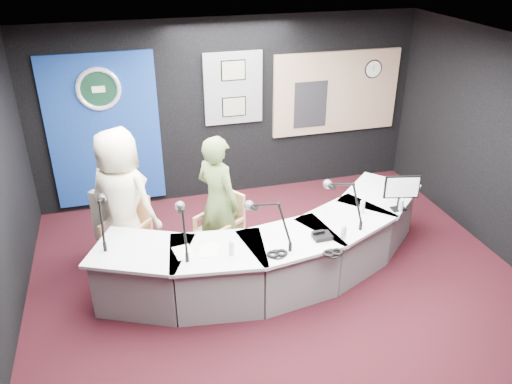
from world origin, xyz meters
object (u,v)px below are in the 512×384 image
object	(u,v)px
armchair_right	(219,226)
person_man	(122,202)
broadcast_desk	(273,252)
armchair_left	(126,231)
person_woman	(218,202)

from	to	relation	value
armchair_right	person_man	world-z (taller)	person_man
broadcast_desk	person_man	xyz separation A→B (m)	(-1.71, 0.73, 0.57)
armchair_left	armchair_right	world-z (taller)	armchair_right
armchair_left	person_man	xyz separation A→B (m)	(0.00, 0.00, 0.42)
person_man	person_woman	world-z (taller)	person_man
broadcast_desk	armchair_left	world-z (taller)	armchair_left
armchair_right	person_man	distance (m)	1.24
broadcast_desk	armchair_right	size ratio (longest dim) A/B	4.25
person_man	armchair_left	bearing A→B (deg)	-0.00
person_man	armchair_right	bearing A→B (deg)	-151.86
armchair_left	broadcast_desk	bearing A→B (deg)	16.10
broadcast_desk	person_woman	world-z (taller)	person_woman
armchair_right	person_woman	xyz separation A→B (m)	(-0.00, 0.00, 0.35)
broadcast_desk	person_man	size ratio (longest dim) A/B	2.39
armchair_right	person_woman	bearing A→B (deg)	-123.70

